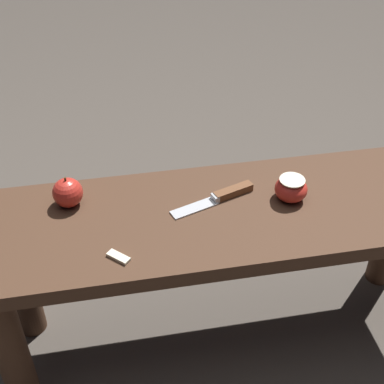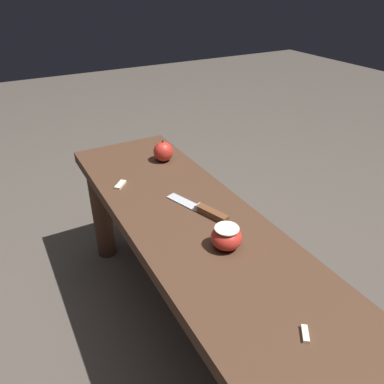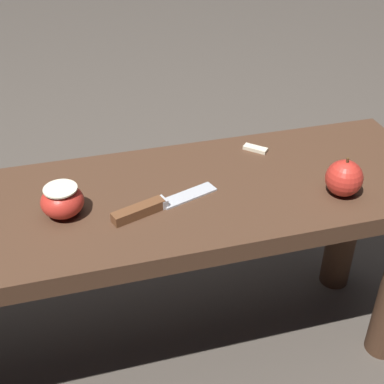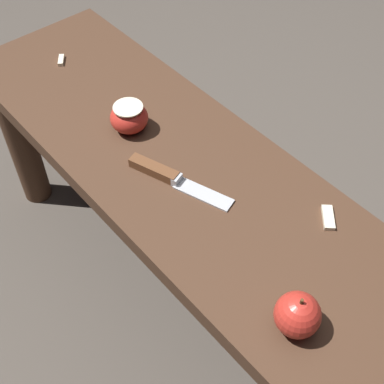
% 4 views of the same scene
% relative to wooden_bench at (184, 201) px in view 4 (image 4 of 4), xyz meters
% --- Properties ---
extents(ground_plane, '(8.00, 8.00, 0.00)m').
position_rel_wooden_bench_xyz_m(ground_plane, '(0.00, 0.00, -0.37)').
color(ground_plane, '#4C443D').
extents(wooden_bench, '(1.22, 0.37, 0.48)m').
position_rel_wooden_bench_xyz_m(wooden_bench, '(0.00, 0.00, 0.00)').
color(wooden_bench, '#472D1E').
rests_on(wooden_bench, ground_plane).
extents(knife, '(0.22, 0.10, 0.02)m').
position_rel_wooden_bench_xyz_m(knife, '(-0.00, 0.05, 0.12)').
color(knife, '#B7BABF').
rests_on(knife, wooden_bench).
extents(apple_whole, '(0.07, 0.07, 0.08)m').
position_rel_wooden_bench_xyz_m(apple_whole, '(-0.38, 0.09, 0.15)').
color(apple_whole, red).
rests_on(apple_whole, wooden_bench).
extents(apple_cut, '(0.08, 0.08, 0.06)m').
position_rel_wooden_bench_xyz_m(apple_cut, '(0.16, 0.01, 0.14)').
color(apple_cut, red).
rests_on(apple_cut, wooden_bench).
extents(apple_slice_near_knife, '(0.05, 0.05, 0.01)m').
position_rel_wooden_bench_xyz_m(apple_slice_near_knife, '(-0.27, -0.11, 0.11)').
color(apple_slice_near_knife, beige).
rests_on(apple_slice_near_knife, wooden_bench).
extents(apple_slice_center, '(0.04, 0.03, 0.01)m').
position_rel_wooden_bench_xyz_m(apple_slice_center, '(0.45, -0.00, 0.11)').
color(apple_slice_center, beige).
rests_on(apple_slice_center, wooden_bench).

